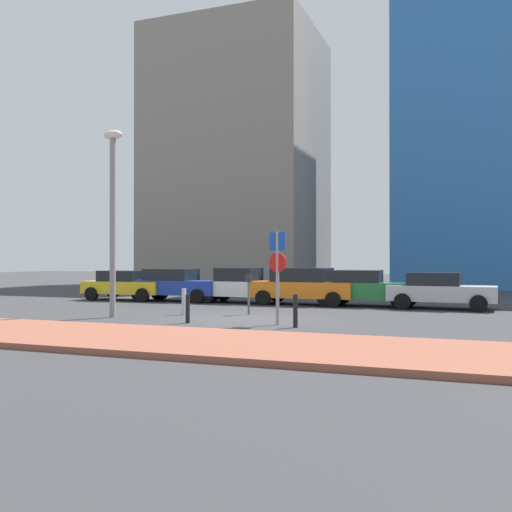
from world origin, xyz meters
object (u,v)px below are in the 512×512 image
at_px(parked_car_blue, 175,284).
at_px(parked_car_white, 241,285).
at_px(parked_car_orange, 303,286).
at_px(parked_car_silver, 440,290).
at_px(parked_car_green, 363,288).
at_px(street_lamp, 113,206).
at_px(parking_sign_post, 278,266).
at_px(traffic_bollard_mid, 188,309).
at_px(traffic_bollard_near, 184,302).
at_px(parked_car_yellow, 126,285).
at_px(traffic_bollard_far, 295,311).
at_px(parking_meter, 249,288).

bearing_deg(parked_car_blue, parked_car_white, 2.69).
relative_size(parked_car_orange, parked_car_silver, 1.07).
height_order(parked_car_green, street_lamp, street_lamp).
height_order(parked_car_white, parking_sign_post, parking_sign_post).
relative_size(parked_car_blue, street_lamp, 0.70).
distance_m(street_lamp, traffic_bollard_mid, 4.64).
relative_size(parking_sign_post, street_lamp, 0.44).
bearing_deg(traffic_bollard_near, parking_sign_post, -23.50).
xyz_separation_m(parked_car_yellow, parking_sign_post, (10.13, -7.29, 1.02)).
relative_size(parked_car_orange, traffic_bollard_far, 4.66).
distance_m(parked_car_orange, traffic_bollard_near, 6.41).
bearing_deg(parking_sign_post, parked_car_orange, 100.17).
bearing_deg(parked_car_white, parked_car_blue, -177.31).
xyz_separation_m(parked_car_orange, traffic_bollard_mid, (-1.38, -8.08, -0.39)).
xyz_separation_m(parked_car_orange, parking_meter, (-0.61, -4.90, 0.10)).
xyz_separation_m(parked_car_blue, street_lamp, (1.66, -7.35, 2.98)).
distance_m(traffic_bollard_mid, traffic_bollard_far, 3.43).
height_order(parked_car_silver, street_lamp, street_lamp).
xyz_separation_m(parking_sign_post, traffic_bollard_mid, (-2.74, -0.52, -1.32)).
bearing_deg(traffic_bollard_near, traffic_bollard_far, -25.12).
distance_m(parked_car_green, parking_sign_post, 7.89).
distance_m(parking_meter, traffic_bollard_far, 4.14).
relative_size(parked_car_blue, parked_car_silver, 1.07).
bearing_deg(parked_car_orange, traffic_bollard_mid, -99.69).
relative_size(traffic_bollard_mid, traffic_bollard_far, 0.92).
bearing_deg(parked_car_yellow, parked_car_silver, 0.62).
xyz_separation_m(parked_car_blue, parking_sign_post, (7.57, -7.47, 0.97)).
relative_size(parked_car_white, traffic_bollard_near, 4.31).
bearing_deg(parking_meter, parked_car_green, 58.09).
height_order(parked_car_orange, traffic_bollard_mid, parked_car_orange).
xyz_separation_m(street_lamp, traffic_bollard_far, (6.61, -0.59, -3.29)).
xyz_separation_m(parked_car_blue, parked_car_green, (8.76, 0.27, -0.01)).
distance_m(parked_car_white, parking_meter, 5.46).
relative_size(parked_car_green, traffic_bollard_near, 4.75).
relative_size(parked_car_green, parked_car_silver, 1.07).
bearing_deg(parking_sign_post, traffic_bollard_far, -33.77).
bearing_deg(parked_car_yellow, street_lamp, -59.51).
bearing_deg(parked_car_green, parked_car_yellow, -177.76).
bearing_deg(street_lamp, parked_car_silver, 35.73).
height_order(parked_car_green, traffic_bollard_far, parked_car_green).
bearing_deg(parked_car_blue, parked_car_silver, -0.09).
height_order(parked_car_white, parked_car_orange, parked_car_orange).
relative_size(parked_car_yellow, parked_car_green, 0.93).
xyz_separation_m(traffic_bollard_near, traffic_bollard_far, (4.78, -2.24, 0.01)).
height_order(traffic_bollard_near, traffic_bollard_mid, traffic_bollard_near).
distance_m(parked_car_white, traffic_bollard_far, 9.49).
height_order(traffic_bollard_mid, traffic_bollard_far, traffic_bollard_far).
relative_size(parked_car_blue, parked_car_white, 1.11).
distance_m(parked_car_orange, traffic_bollard_far, 8.30).
bearing_deg(parked_car_white, parking_meter, -65.16).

